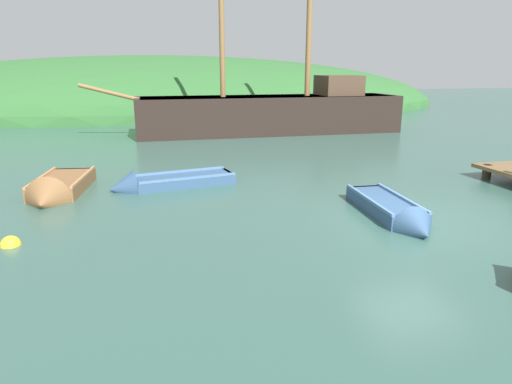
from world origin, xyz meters
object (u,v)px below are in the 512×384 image
(sailing_ship, at_px, (272,119))
(rowboat_far, at_px, (57,191))
(rowboat_center, at_px, (394,214))
(buoy_orange, at_px, (219,171))
(buoy_yellow, at_px, (11,245))
(rowboat_outer_right, at_px, (164,184))

(sailing_ship, distance_m, rowboat_far, 14.53)
(rowboat_center, bearing_deg, sailing_ship, 179.08)
(rowboat_center, xyz_separation_m, buoy_orange, (-3.22, 6.23, -0.12))
(buoy_yellow, bearing_deg, sailing_ship, 55.56)
(rowboat_far, distance_m, buoy_orange, 5.43)
(rowboat_outer_right, xyz_separation_m, rowboat_far, (-3.03, -0.18, 0.04))
(rowboat_far, distance_m, rowboat_center, 9.32)
(rowboat_far, relative_size, buoy_orange, 11.49)
(rowboat_outer_right, relative_size, buoy_yellow, 9.60)
(rowboat_far, bearing_deg, buoy_yellow, 3.05)
(sailing_ship, distance_m, buoy_orange, 10.03)
(rowboat_outer_right, bearing_deg, buoy_yellow, 40.11)
(sailing_ship, height_order, rowboat_outer_right, sailing_ship)
(sailing_ship, distance_m, rowboat_outer_right, 12.57)
(rowboat_outer_right, xyz_separation_m, rowboat_center, (5.25, -4.45, 0.02))
(buoy_yellow, bearing_deg, rowboat_center, -3.16)
(rowboat_outer_right, bearing_deg, sailing_ship, -131.55)
(rowboat_far, bearing_deg, rowboat_outer_right, 101.68)
(sailing_ship, height_order, rowboat_center, sailing_ship)
(rowboat_outer_right, relative_size, buoy_orange, 12.81)
(rowboat_center, height_order, buoy_orange, rowboat_center)
(sailing_ship, bearing_deg, rowboat_outer_right, 58.99)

